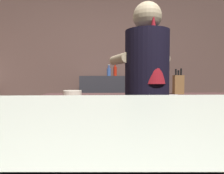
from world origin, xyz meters
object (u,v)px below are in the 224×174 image
at_px(knife_block, 178,84).
at_px(mixing_bowl, 72,93).
at_px(bartender, 147,95).
at_px(chefs_knife, 166,95).
at_px(bottle_hot_sauce, 115,71).
at_px(bottle_olive_oil, 109,72).

height_order(knife_block, mixing_bowl, knife_block).
xyz_separation_m(bartender, knife_block, (0.46, 0.56, 0.06)).
distance_m(mixing_bowl, chefs_knife, 0.92).
xyz_separation_m(bartender, bottle_hot_sauce, (-0.15, 1.72, 0.24)).
distance_m(bartender, chefs_knife, 0.49).
height_order(mixing_bowl, bottle_hot_sauce, bottle_hot_sauce).
bearing_deg(bottle_olive_oil, bartender, -81.65).
relative_size(bartender, bottle_hot_sauce, 8.03).
bearing_deg(knife_block, bottle_hot_sauce, 117.68).
height_order(chefs_knife, bottle_olive_oil, bottle_olive_oil).
distance_m(chefs_knife, bottle_hot_sauce, 1.41).
xyz_separation_m(knife_block, bottle_olive_oil, (-0.71, 1.13, 0.17)).
height_order(bartender, knife_block, bartender).
bearing_deg(bottle_hot_sauce, bottle_olive_oil, -169.49).
xyz_separation_m(bartender, chefs_knife, (0.28, 0.41, -0.04)).
bearing_deg(bottle_olive_oil, bottle_hot_sauce, 10.51).
relative_size(bartender, chefs_knife, 7.06).
bearing_deg(knife_block, mixing_bowl, -172.86).
relative_size(knife_block, mixing_bowl, 1.52).
height_order(chefs_knife, bottle_hot_sauce, bottle_hot_sauce).
height_order(mixing_bowl, chefs_knife, mixing_bowl).
bearing_deg(bottle_hot_sauce, chefs_knife, -71.98).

